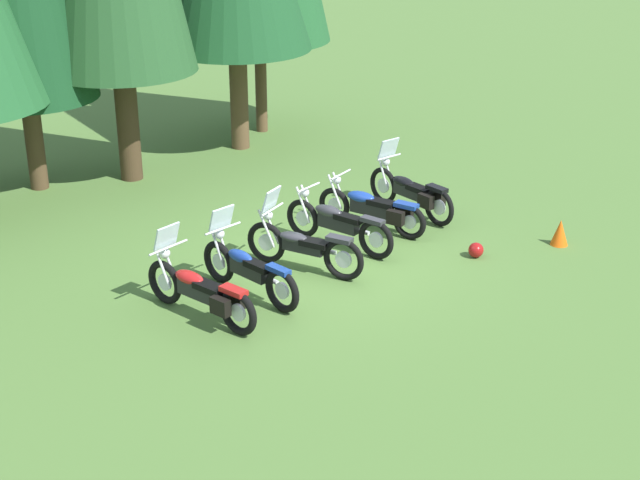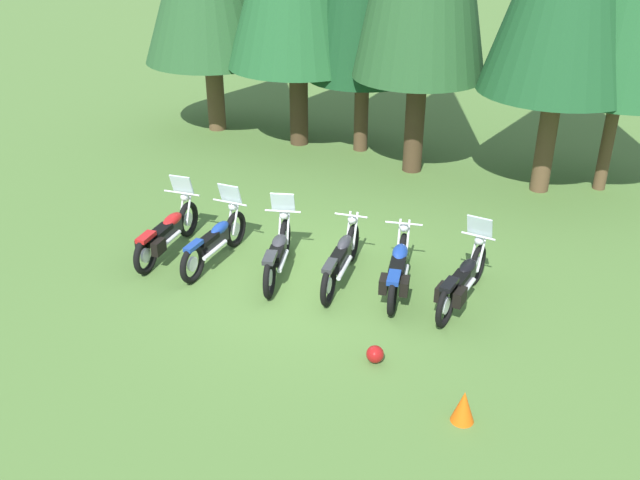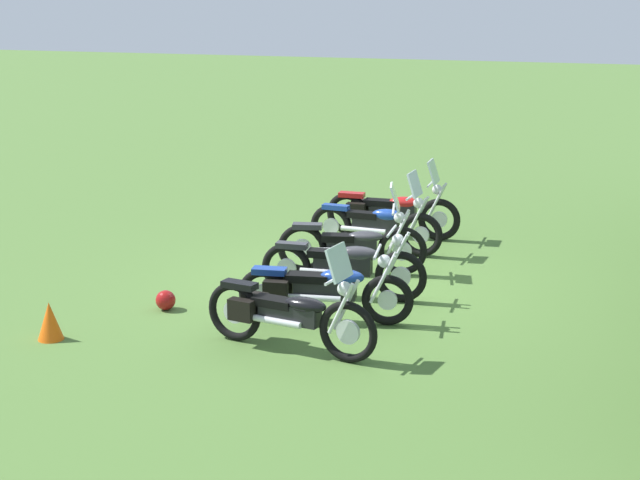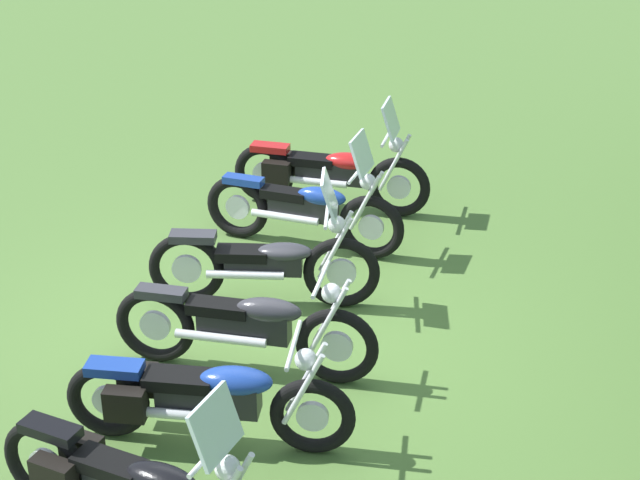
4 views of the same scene
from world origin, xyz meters
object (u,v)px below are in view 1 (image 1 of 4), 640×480
at_px(traffic_cone, 560,232).
at_px(motorcycle_5, 412,191).
at_px(motorcycle_0, 201,291).
at_px(motorcycle_4, 373,208).
at_px(motorcycle_2, 303,245).
at_px(dropped_helmet, 476,250).
at_px(motorcycle_1, 248,269).
at_px(motorcycle_3, 338,223).

bearing_deg(traffic_cone, motorcycle_5, 99.06).
xyz_separation_m(motorcycle_0, motorcycle_4, (4.51, 0.09, -0.02)).
bearing_deg(motorcycle_0, motorcycle_2, -91.12).
bearing_deg(dropped_helmet, motorcycle_4, 94.11).
xyz_separation_m(motorcycle_1, motorcycle_3, (2.44, 0.11, -0.00)).
bearing_deg(motorcycle_1, dropped_helmet, -114.23).
height_order(motorcycle_0, motorcycle_5, motorcycle_5).
xyz_separation_m(motorcycle_1, motorcycle_4, (3.48, 0.09, -0.02)).
height_order(motorcycle_2, motorcycle_5, motorcycle_2).
xyz_separation_m(motorcycle_2, motorcycle_4, (2.20, 0.15, -0.02)).
height_order(motorcycle_4, dropped_helmet, motorcycle_4).
bearing_deg(motorcycle_2, traffic_cone, -138.09).
height_order(motorcycle_0, motorcycle_3, motorcycle_0).
distance_m(motorcycle_0, dropped_helmet, 5.11).
bearing_deg(motorcycle_4, traffic_cone, -158.65).
height_order(traffic_cone, dropped_helmet, traffic_cone).
bearing_deg(traffic_cone, motorcycle_1, 149.96).
distance_m(traffic_cone, dropped_helmet, 1.69).
height_order(motorcycle_1, dropped_helmet, motorcycle_1).
distance_m(motorcycle_1, motorcycle_5, 4.61).
bearing_deg(motorcycle_0, motorcycle_4, -88.55).
bearing_deg(motorcycle_5, traffic_cone, -159.52).
xyz_separation_m(motorcycle_0, motorcycle_5, (5.64, -0.01, 0.01)).
height_order(motorcycle_1, traffic_cone, motorcycle_1).
bearing_deg(motorcycle_2, dropped_helmet, -141.22).
height_order(motorcycle_0, dropped_helmet, motorcycle_0).
distance_m(motorcycle_2, motorcycle_5, 3.33).
relative_size(motorcycle_0, motorcycle_3, 0.99).
xyz_separation_m(motorcycle_3, motorcycle_4, (1.04, -0.02, -0.02)).
distance_m(motorcycle_1, dropped_helmet, 4.18).
distance_m(motorcycle_0, motorcycle_4, 4.51).
relative_size(motorcycle_0, dropped_helmet, 8.65).
bearing_deg(motorcycle_5, motorcycle_0, 101.36).
distance_m(motorcycle_1, motorcycle_3, 2.44).
relative_size(motorcycle_1, motorcycle_5, 0.99).
bearing_deg(motorcycle_3, motorcycle_2, 96.38).
height_order(motorcycle_2, traffic_cone, motorcycle_2).
height_order(motorcycle_5, traffic_cone, motorcycle_5).
distance_m(motorcycle_3, traffic_cone, 4.03).
xyz_separation_m(motorcycle_0, motorcycle_2, (2.31, -0.06, -0.00)).
xyz_separation_m(motorcycle_2, motorcycle_3, (1.16, 0.17, -0.01)).
bearing_deg(motorcycle_4, motorcycle_1, 84.94).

